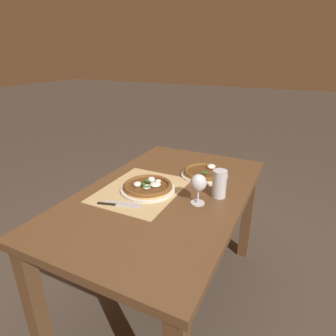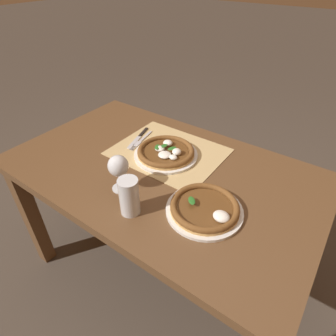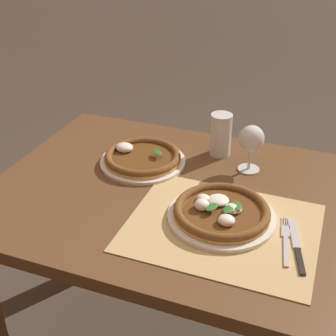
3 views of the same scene
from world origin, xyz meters
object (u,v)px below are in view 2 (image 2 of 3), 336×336
(pizza_far, at_px, (205,208))
(wine_glass, at_px, (118,167))
(knife, at_px, (138,138))
(pizza_near, at_px, (166,152))
(fork, at_px, (141,140))
(pint_glass, at_px, (129,197))

(pizza_far, height_order, wine_glass, wine_glass)
(knife, bearing_deg, pizza_near, 167.54)
(wine_glass, bearing_deg, pizza_near, -92.65)
(pizza_near, relative_size, knife, 1.39)
(fork, relative_size, knife, 0.94)
(pint_glass, relative_size, knife, 0.68)
(pizza_far, bearing_deg, pizza_near, -32.63)
(pizza_near, xyz_separation_m, pizza_far, (-0.32, 0.21, -0.00))
(wine_glass, distance_m, knife, 0.40)
(wine_glass, xyz_separation_m, pint_glass, (-0.12, 0.07, -0.04))
(pizza_far, bearing_deg, pint_glass, 34.82)
(pizza_near, bearing_deg, fork, -11.03)
(pizza_near, height_order, knife, pizza_near)
(pint_glass, bearing_deg, pizza_far, -145.18)
(pint_glass, relative_size, fork, 0.72)
(wine_glass, bearing_deg, knife, -59.78)
(fork, bearing_deg, wine_glass, 117.22)
(wine_glass, height_order, fork, wine_glass)
(pizza_far, height_order, pint_glass, pint_glass)
(pizza_near, height_order, wine_glass, wine_glass)
(pizza_far, xyz_separation_m, pint_glass, (0.22, 0.15, 0.05))
(wine_glass, xyz_separation_m, fork, (0.17, -0.32, -0.10))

